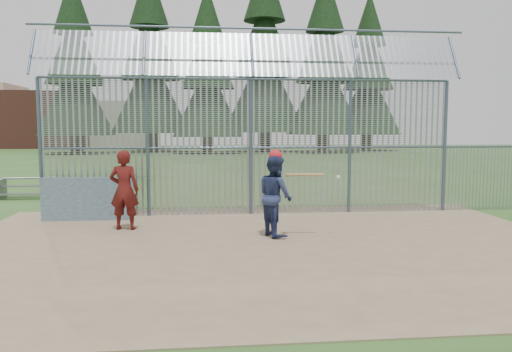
{
  "coord_description": "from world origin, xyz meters",
  "views": [
    {
      "loc": [
        -1.35,
        -11.18,
        2.6
      ],
      "look_at": [
        0.0,
        2.0,
        1.3
      ],
      "focal_mm": 35.0,
      "sensor_mm": 36.0,
      "label": 1
    }
  ],
  "objects": [
    {
      "name": "distant_buildings",
      "position": [
        -23.18,
        56.49,
        3.6
      ],
      "size": [
        26.5,
        10.5,
        8.0
      ],
      "color": "brown",
      "rests_on": "ground"
    },
    {
      "name": "dirt_infield",
      "position": [
        0.0,
        -0.5,
        0.01
      ],
      "size": [
        14.0,
        10.0,
        0.02
      ],
      "primitive_type": "cube",
      "color": "#756047",
      "rests_on": "ground"
    },
    {
      "name": "bg_kid_seated",
      "position": [
        2.77,
        17.26,
        0.49
      ],
      "size": [
        0.62,
        0.46,
        0.97
      ],
      "primitive_type": "imported",
      "rotation": [
        0.0,
        0.0,
        2.68
      ],
      "color": "slate",
      "rests_on": "ground"
    },
    {
      "name": "backstop_fence",
      "position": [
        1.81,
        3.43,
        2.36
      ],
      "size": [
        20.09,
        0.81,
        5.3
      ],
      "color": "#47566B",
      "rests_on": "ground"
    },
    {
      "name": "batting_gear",
      "position": [
        0.41,
        0.4,
        1.86
      ],
      "size": [
        1.67,
        0.4,
        0.69
      ],
      "color": "red",
      "rests_on": "ground"
    },
    {
      "name": "ground",
      "position": [
        0.0,
        0.0,
        0.0
      ],
      "size": [
        120.0,
        120.0,
        0.0
      ],
      "primitive_type": "plane",
      "color": "#2D511E",
      "rests_on": "ground"
    },
    {
      "name": "batter",
      "position": [
        0.3,
        0.42,
        0.98
      ],
      "size": [
        0.99,
        1.12,
        1.92
      ],
      "primitive_type": "imported",
      "rotation": [
        0.0,
        0.0,
        1.9
      ],
      "color": "navy",
      "rests_on": "dirt_infield"
    },
    {
      "name": "bleacher",
      "position": [
        -7.37,
        7.75,
        0.41
      ],
      "size": [
        3.0,
        0.95,
        0.72
      ],
      "color": "gray",
      "rests_on": "ground"
    },
    {
      "name": "trash_can",
      "position": [
        0.65,
        4.89,
        0.38
      ],
      "size": [
        0.56,
        0.56,
        0.82
      ],
      "color": "#97999F",
      "rests_on": "ground"
    },
    {
      "name": "conifer_row",
      "position": [
        1.93,
        41.51,
        10.83
      ],
      "size": [
        38.48,
        12.26,
        20.2
      ],
      "color": "#332319",
      "rests_on": "ground"
    },
    {
      "name": "dugout_wall",
      "position": [
        -4.6,
        2.9,
        0.62
      ],
      "size": [
        2.5,
        0.12,
        1.2
      ],
      "primitive_type": "cube",
      "color": "#38566B",
      "rests_on": "dirt_infield"
    },
    {
      "name": "onlooker",
      "position": [
        -3.38,
        1.54,
        1.03
      ],
      "size": [
        0.79,
        0.57,
        2.02
      ],
      "primitive_type": "imported",
      "rotation": [
        0.0,
        0.0,
        3.02
      ],
      "color": "maroon",
      "rests_on": "dirt_infield"
    }
  ]
}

